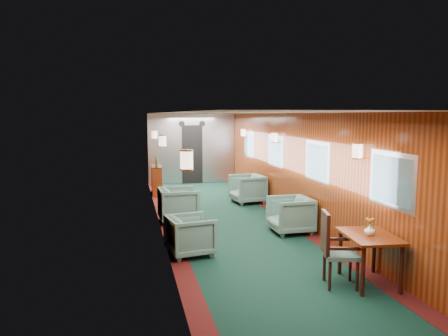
# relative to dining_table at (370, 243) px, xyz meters

# --- Properties ---
(room) EXTENTS (12.00, 12.10, 2.40)m
(room) POSITION_rel_dining_table_xyz_m (-1.14, 3.59, 1.04)
(room) COLOR black
(room) RESTS_ON ground
(bulkhead) EXTENTS (2.98, 0.17, 2.39)m
(bulkhead) POSITION_rel_dining_table_xyz_m (-1.14, 9.50, 0.59)
(bulkhead) COLOR #AAADB2
(bulkhead) RESTS_ON ground
(windows_right) EXTENTS (0.02, 8.60, 0.80)m
(windows_right) POSITION_rel_dining_table_xyz_m (0.35, 3.84, 0.86)
(windows_right) COLOR #A5A8AC
(windows_right) RESTS_ON ground
(wall_sconces) EXTENTS (2.97, 7.97, 0.25)m
(wall_sconces) POSITION_rel_dining_table_xyz_m (-1.14, 4.15, 1.20)
(wall_sconces) COLOR beige
(wall_sconces) RESTS_ON ground
(dining_table) EXTENTS (0.76, 1.01, 0.71)m
(dining_table) POSITION_rel_dining_table_xyz_m (0.00, 0.00, 0.00)
(dining_table) COLOR maroon
(dining_table) RESTS_ON ground
(side_chair) EXTENTS (0.56, 0.58, 1.04)m
(side_chair) POSITION_rel_dining_table_xyz_m (-0.52, 0.04, -0.03)
(side_chair) COLOR #1F4843
(side_chair) RESTS_ON ground
(credenza) EXTENTS (0.30, 0.95, 1.13)m
(credenza) POSITION_rel_dining_table_xyz_m (-2.48, 7.66, -0.16)
(credenza) COLOR maroon
(credenza) RESTS_ON ground
(flower_vase) EXTENTS (0.17, 0.17, 0.15)m
(flower_vase) POSITION_rel_dining_table_xyz_m (-0.02, -0.02, 0.19)
(flower_vase) COLOR white
(flower_vase) RESTS_ON dining_table
(armchair_left_near) EXTENTS (0.87, 0.85, 0.68)m
(armchair_left_near) POSITION_rel_dining_table_xyz_m (-2.27, 1.79, -0.25)
(armchair_left_near) COLOR #1F4843
(armchair_left_near) RESTS_ON ground
(armchair_left_far) EXTENTS (0.89, 0.86, 0.77)m
(armchair_left_far) POSITION_rel_dining_table_xyz_m (-2.20, 4.12, -0.21)
(armchair_left_far) COLOR #1F4843
(armchair_left_far) RESTS_ON ground
(armchair_right_near) EXTENTS (0.83, 0.80, 0.73)m
(armchair_right_near) POSITION_rel_dining_table_xyz_m (-0.12, 2.75, -0.23)
(armchair_right_near) COLOR #1F4843
(armchair_right_near) RESTS_ON ground
(armchair_right_far) EXTENTS (0.94, 0.92, 0.76)m
(armchair_right_far) POSITION_rel_dining_table_xyz_m (-0.17, 5.82, -0.21)
(armchair_right_far) COLOR #1F4843
(armchair_right_far) RESTS_ON ground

